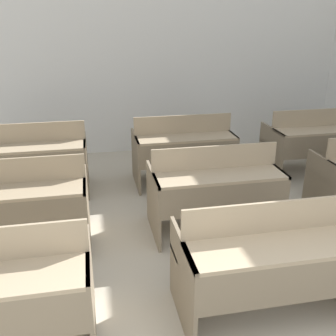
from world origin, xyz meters
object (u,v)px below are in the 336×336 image
(wastepaper_bin, at_px, (335,144))
(bench_second_center, at_px, (215,188))
(bench_third_left, at_px, (33,158))
(bench_third_right, at_px, (315,140))
(bench_front_center, at_px, (269,259))
(bench_second_left, at_px, (17,204))
(bench_third_center, at_px, (184,148))

(wastepaper_bin, bearing_deg, bench_second_center, -144.01)
(bench_third_left, height_order, bench_third_right, same)
(bench_front_center, relative_size, bench_third_right, 1.00)
(bench_second_center, bearing_deg, bench_second_left, 179.65)
(bench_front_center, bearing_deg, bench_second_left, 146.18)
(bench_third_center, height_order, wastepaper_bin, bench_third_center)
(bench_third_right, bearing_deg, bench_second_left, -161.48)
(wastepaper_bin, bearing_deg, bench_third_right, -140.56)
(bench_third_left, xyz_separation_m, bench_third_right, (3.78, -0.00, 0.00))
(bench_second_left, bearing_deg, bench_third_center, 34.17)
(bench_second_center, xyz_separation_m, bench_third_center, (-0.02, 1.30, 0.00))
(bench_front_center, relative_size, bench_third_center, 1.00)
(bench_second_left, xyz_separation_m, wastepaper_bin, (4.57, 1.92, -0.30))
(bench_third_right, bearing_deg, bench_second_center, -145.57)
(bench_second_center, bearing_deg, wastepaper_bin, 35.99)
(bench_third_left, bearing_deg, wastepaper_bin, 8.04)
(bench_third_right, bearing_deg, wastepaper_bin, 39.44)
(bench_second_left, relative_size, wastepaper_bin, 3.58)
(bench_third_left, xyz_separation_m, bench_third_center, (1.90, 0.02, 0.00))
(bench_third_right, relative_size, wastepaper_bin, 3.58)
(bench_front_center, distance_m, bench_second_center, 1.27)
(bench_third_right, xyz_separation_m, wastepaper_bin, (0.79, 0.65, -0.30))
(bench_second_left, distance_m, bench_third_center, 2.30)
(bench_front_center, bearing_deg, bench_second_center, 89.96)
(bench_third_left, relative_size, bench_third_center, 1.00)
(bench_second_center, height_order, wastepaper_bin, bench_second_center)
(bench_third_left, relative_size, bench_third_right, 1.00)
(bench_front_center, bearing_deg, bench_third_left, 126.85)
(bench_second_left, height_order, bench_second_center, same)
(bench_third_right, height_order, wastepaper_bin, bench_third_right)
(bench_second_left, distance_m, wastepaper_bin, 4.97)
(bench_front_center, distance_m, bench_second_left, 2.31)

